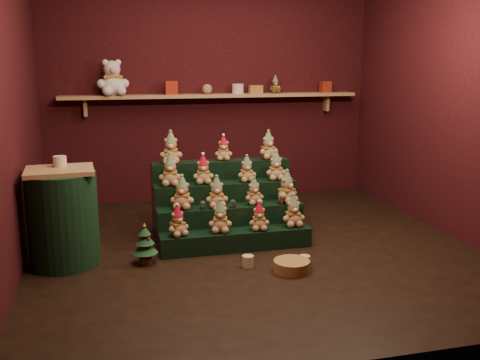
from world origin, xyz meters
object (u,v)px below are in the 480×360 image
object	(u,v)px
side_table	(63,218)
mug_left	(248,261)
snow_globe_a	(203,205)
riser_tier_front	(236,240)
snow_globe_c	(281,200)
snow_globe_b	(233,203)
brown_bear	(275,85)
white_bear	(112,73)
wicker_basket	(292,266)
mini_christmas_tree	(145,244)
mug_right	(305,261)

from	to	relation	value
side_table	mug_left	bearing A→B (deg)	-19.76
mug_left	snow_globe_a	bearing A→B (deg)	114.51
riser_tier_front	snow_globe_a	xyz separation A→B (m)	(-0.28, 0.16, 0.31)
riser_tier_front	snow_globe_c	world-z (taller)	snow_globe_c
snow_globe_b	brown_bear	bearing A→B (deg)	60.65
riser_tier_front	mug_left	distance (m)	0.44
side_table	brown_bear	world-z (taller)	brown_bear
snow_globe_b	white_bear	size ratio (longest dim) A/B	0.15
snow_globe_a	white_bear	distance (m)	2.16
wicker_basket	brown_bear	xyz separation A→B (m)	(0.62, 2.45, 1.38)
snow_globe_b	mug_left	world-z (taller)	snow_globe_b
wicker_basket	riser_tier_front	bearing A→B (deg)	116.87
riser_tier_front	mini_christmas_tree	world-z (taller)	mini_christmas_tree
mug_left	white_bear	xyz separation A→B (m)	(-1.01, 2.26, 1.53)
snow_globe_b	white_bear	xyz separation A→B (m)	(-1.02, 1.66, 1.18)
mini_christmas_tree	mug_left	size ratio (longest dim) A/B	3.75
mini_christmas_tree	snow_globe_c	bearing A→B (deg)	13.48
white_bear	snow_globe_b	bearing A→B (deg)	-65.46
riser_tier_front	snow_globe_c	bearing A→B (deg)	18.41
snow_globe_a	riser_tier_front	bearing A→B (deg)	-29.72
snow_globe_b	mug_left	bearing A→B (deg)	-91.33
snow_globe_a	snow_globe_c	world-z (taller)	snow_globe_a
white_bear	brown_bear	xyz separation A→B (m)	(1.95, -0.00, -0.15)
riser_tier_front	mug_left	world-z (taller)	riser_tier_front
snow_globe_c	mini_christmas_tree	size ratio (longest dim) A/B	0.21
riser_tier_front	brown_bear	bearing A→B (deg)	62.64
white_bear	snow_globe_a	bearing A→B (deg)	-73.25
snow_globe_a	mug_left	xyz separation A→B (m)	(0.27, -0.60, -0.35)
side_table	mug_left	world-z (taller)	side_table
mini_christmas_tree	mug_left	bearing A→B (deg)	-18.97
side_table	brown_bear	distance (m)	3.21
riser_tier_front	mug_right	xyz separation A→B (m)	(0.46, -0.55, -0.04)
riser_tier_front	snow_globe_a	size ratio (longest dim) A/B	17.08
wicker_basket	snow_globe_b	bearing A→B (deg)	111.48
snow_globe_a	snow_globe_b	bearing A→B (deg)	-0.00
mini_christmas_tree	wicker_basket	xyz separation A→B (m)	(1.16, -0.47, -0.13)
wicker_basket	white_bear	world-z (taller)	white_bear
brown_bear	wicker_basket	bearing A→B (deg)	-104.03
brown_bear	snow_globe_c	bearing A→B (deg)	-105.27
mini_christmas_tree	mug_right	size ratio (longest dim) A/B	3.94
side_table	wicker_basket	size ratio (longest dim) A/B	2.78
riser_tier_front	mug_left	xyz separation A→B (m)	(-0.01, -0.44, -0.04)
mug_right	side_table	bearing A→B (deg)	164.40
mini_christmas_tree	mug_left	world-z (taller)	mini_christmas_tree
snow_globe_a	wicker_basket	size ratio (longest dim) A/B	0.27
wicker_basket	white_bear	bearing A→B (deg)	118.51
riser_tier_front	mug_left	size ratio (longest dim) A/B	14.31
snow_globe_c	mug_left	size ratio (longest dim) A/B	0.79
mini_christmas_tree	mug_left	xyz separation A→B (m)	(0.83, -0.29, -0.13)
snow_globe_b	white_bear	bearing A→B (deg)	121.56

